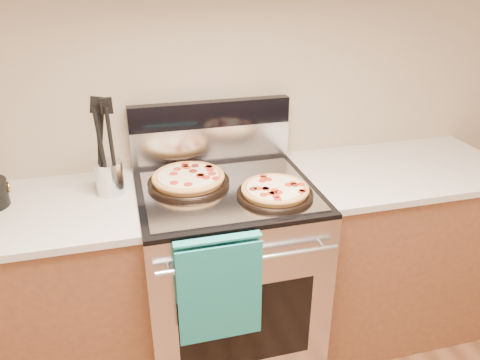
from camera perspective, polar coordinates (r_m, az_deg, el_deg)
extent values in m
plane|color=tan|center=(2.20, -3.97, 13.09)|extent=(4.00, 0.00, 4.00)
cube|color=#B7B7BC|center=(2.26, -1.52, -11.77)|extent=(0.76, 0.68, 0.90)
cube|color=black|center=(2.01, 0.81, -17.32)|extent=(0.56, 0.01, 0.40)
cube|color=black|center=(2.02, -1.67, -1.26)|extent=(0.76, 0.68, 0.02)
cube|color=silver|center=(2.26, -3.52, 4.41)|extent=(0.76, 0.06, 0.18)
cube|color=black|center=(2.21, -3.62, 8.05)|extent=(0.76, 0.06, 0.12)
cylinder|color=silver|center=(1.76, 1.24, -9.74)|extent=(0.70, 0.03, 0.03)
cube|color=gray|center=(1.99, -1.47, -1.30)|extent=(0.70, 0.55, 0.01)
cube|color=brown|center=(2.30, -24.23, -13.91)|extent=(1.00, 0.62, 0.88)
cube|color=beige|center=(2.06, -26.43, -3.93)|extent=(1.02, 0.64, 0.03)
cube|color=brown|center=(2.59, 17.78, -8.02)|extent=(1.00, 0.62, 0.88)
cube|color=beige|center=(2.39, 19.19, 1.20)|extent=(1.02, 0.64, 0.03)
cylinder|color=silver|center=(2.04, -15.61, 0.28)|extent=(0.14, 0.14, 0.14)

